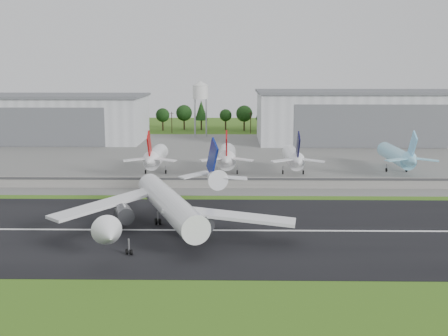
{
  "coord_description": "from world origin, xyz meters",
  "views": [
    {
      "loc": [
        12.28,
        -111.78,
        36.16
      ],
      "look_at": [
        9.79,
        40.0,
        9.0
      ],
      "focal_mm": 45.0,
      "sensor_mm": 36.0,
      "label": 1
    }
  ],
  "objects_px": {
    "main_airliner": "(168,210)",
    "parked_jet_red_a": "(155,157)",
    "parked_jet_red_b": "(227,157)",
    "parked_jet_navy": "(294,158)",
    "parked_jet_skyblue": "(398,156)"
  },
  "relations": [
    {
      "from": "main_airliner",
      "to": "parked_jet_skyblue",
      "type": "height_order",
      "value": "main_airliner"
    },
    {
      "from": "parked_jet_navy",
      "to": "parked_jet_skyblue",
      "type": "xyz_separation_m",
      "value": [
        36.84,
        5.01,
        -0.01
      ]
    },
    {
      "from": "parked_jet_red_b",
      "to": "parked_jet_skyblue",
      "type": "bearing_deg",
      "value": 4.76
    },
    {
      "from": "main_airliner",
      "to": "parked_jet_skyblue",
      "type": "bearing_deg",
      "value": -154.69
    },
    {
      "from": "parked_jet_red_a",
      "to": "parked_jet_red_b",
      "type": "xyz_separation_m",
      "value": [
        24.63,
        0.03,
        0.17
      ]
    },
    {
      "from": "parked_jet_red_a",
      "to": "parked_jet_red_b",
      "type": "height_order",
      "value": "parked_jet_red_b"
    },
    {
      "from": "parked_jet_red_b",
      "to": "parked_jet_navy",
      "type": "distance_m",
      "value": 22.72
    },
    {
      "from": "main_airliner",
      "to": "parked_jet_red_a",
      "type": "bearing_deg",
      "value": -99.3
    },
    {
      "from": "parked_jet_red_b",
      "to": "parked_jet_red_a",
      "type": "bearing_deg",
      "value": -179.94
    },
    {
      "from": "main_airliner",
      "to": "parked_jet_red_a",
      "type": "distance_m",
      "value": 68.1
    },
    {
      "from": "parked_jet_red_a",
      "to": "parked_jet_skyblue",
      "type": "xyz_separation_m",
      "value": [
        84.19,
        4.99,
        -0.13
      ]
    },
    {
      "from": "parked_jet_navy",
      "to": "parked_jet_skyblue",
      "type": "relative_size",
      "value": 0.84
    },
    {
      "from": "parked_jet_red_a",
      "to": "parked_jet_navy",
      "type": "relative_size",
      "value": 1.0
    },
    {
      "from": "main_airliner",
      "to": "parked_jet_red_b",
      "type": "distance_m",
      "value": 68.13
    },
    {
      "from": "parked_jet_navy",
      "to": "parked_jet_skyblue",
      "type": "height_order",
      "value": "parked_jet_skyblue"
    }
  ]
}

